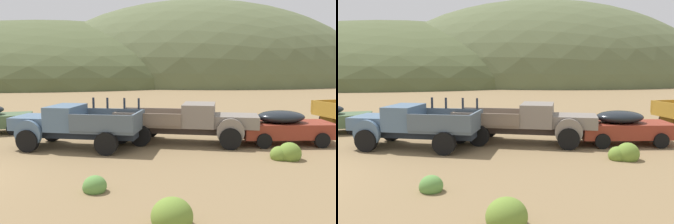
# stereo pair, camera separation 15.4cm
# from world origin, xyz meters

# --- Properties ---
(hill_far_left) EXTENTS (95.54, 86.38, 28.35)m
(hill_far_left) POSITION_xyz_m (-18.90, 78.81, 0.00)
(hill_far_left) COLOR #4C5633
(hill_far_left) RESTS_ON ground
(hill_far_right) EXTENTS (73.76, 55.23, 35.56)m
(hill_far_right) POSITION_xyz_m (15.12, 68.70, 0.00)
(hill_far_right) COLOR #56603D
(hill_far_right) RESTS_ON ground
(truck_chalk_blue) EXTENTS (5.92, 3.14, 2.16)m
(truck_chalk_blue) POSITION_xyz_m (3.03, 4.76, 1.00)
(truck_chalk_blue) COLOR #262D39
(truck_chalk_blue) RESTS_ON ground
(truck_primer_gray) EXTENTS (6.81, 3.17, 1.89)m
(truck_primer_gray) POSITION_xyz_m (8.85, 5.52, 0.99)
(truck_primer_gray) COLOR #3D322D
(truck_primer_gray) RESTS_ON ground
(car_rust_red) EXTENTS (4.53, 2.14, 1.57)m
(car_rust_red) POSITION_xyz_m (13.12, 5.37, 0.81)
(car_rust_red) COLOR maroon
(car_rust_red) RESTS_ON ground
(bush_back_edge) EXTENTS (1.20, 1.10, 0.87)m
(bush_back_edge) POSITION_xyz_m (12.09, 2.73, 0.21)
(bush_back_edge) COLOR olive
(bush_back_edge) RESTS_ON ground
(bush_lone_scrub) EXTENTS (0.97, 0.94, 0.88)m
(bush_lone_scrub) POSITION_xyz_m (7.50, -2.90, 0.22)
(bush_lone_scrub) COLOR olive
(bush_lone_scrub) RESTS_ON ground
(bush_near_barrel) EXTENTS (0.71, 0.62, 0.62)m
(bush_near_barrel) POSITION_xyz_m (5.25, -0.75, 0.16)
(bush_near_barrel) COLOR #5B8E42
(bush_near_barrel) RESTS_ON ground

